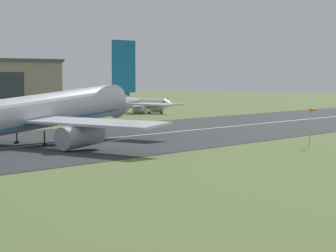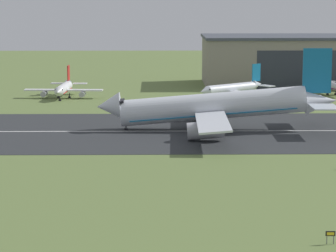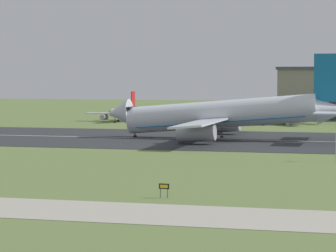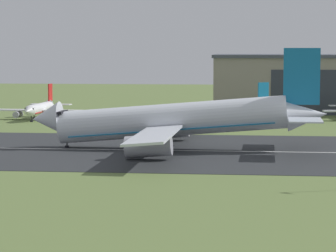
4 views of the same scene
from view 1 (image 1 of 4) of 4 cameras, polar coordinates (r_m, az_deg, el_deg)
runway_strip at (r=149.29m, az=-4.38°, el=-0.89°), size 397.53×52.72×0.06m
runway_centreline at (r=149.29m, az=-4.38°, el=-0.88°), size 357.78×0.70×0.01m
airplane_landing at (r=137.92m, az=-9.63°, el=0.87°), size 54.74×58.26×18.58m
airplane_parked_west at (r=242.29m, az=-1.63°, el=1.59°), size 19.61×19.90×9.80m
windsock_pole at (r=134.82m, az=10.46°, el=0.95°), size 1.92×1.46×6.43m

